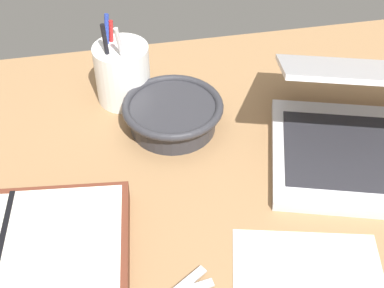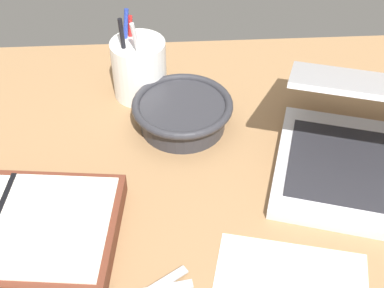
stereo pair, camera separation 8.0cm
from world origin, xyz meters
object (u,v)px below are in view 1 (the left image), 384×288
Objects in this scene: bowl at (173,114)px; planner at (5,250)px; laptop at (372,127)px; pen_cup at (122,73)px.

planner is (-27.13, -22.91, -1.25)cm from bowl.
bowl is (-30.59, 12.26, -2.17)cm from laptop.
laptop is at bearing 16.87° from planner.
pen_cup is 38.57cm from planner.
pen_cup is (-7.48, 10.07, 2.56)cm from bowl.
planner is at bearing -120.79° from pen_cup.
pen_cup is (-38.07, 22.33, 0.39)cm from laptop.
pen_cup is 0.46× the size of planner.
bowl is 35.53cm from planner.
laptop is at bearing -30.39° from pen_cup.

